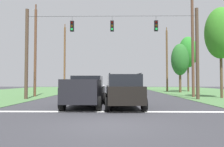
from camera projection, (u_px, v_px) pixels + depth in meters
ground_plane at (108, 125)px, 7.84m from camera, size 120.00×120.00×0.00m
stop_bar_stripe at (111, 112)px, 11.25m from camera, size 12.61×0.45×0.01m
lane_dash_0 at (112, 101)px, 17.25m from camera, size 2.50×0.15×0.01m
lane_dash_1 at (113, 95)px, 24.67m from camera, size 2.50×0.15×0.01m
lane_dash_2 at (114, 92)px, 32.08m from camera, size 2.50×0.15×0.01m
overhead_signal_span at (112, 50)px, 19.25m from camera, size 15.62×0.31×8.18m
pickup_truck at (86, 91)px, 13.57m from camera, size 2.38×5.44×1.95m
suv_black at (123, 90)px, 12.94m from camera, size 2.43×4.90×2.05m
distant_car_crossing_white at (91, 86)px, 35.36m from camera, size 4.42×2.26×1.52m
utility_pole_mid_right at (193, 45)px, 21.84m from camera, size 0.27×1.87×10.96m
utility_pole_far_right at (167, 60)px, 34.38m from camera, size 0.29×1.55×10.33m
utility_pole_mid_left at (35, 50)px, 22.72m from camera, size 0.26×1.78×9.83m
utility_pole_far_left at (65, 58)px, 35.13m from camera, size 0.30×1.57×11.05m
tree_roadside_right at (180, 60)px, 31.16m from camera, size 2.52×2.52×7.09m
tree_roadside_far_right at (221, 33)px, 20.58m from camera, size 2.92×2.92×8.73m
tree_roadside_left at (188, 52)px, 34.28m from camera, size 2.90×2.90×8.77m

